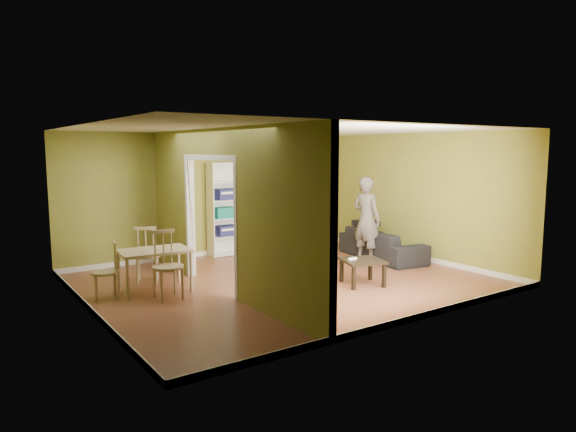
% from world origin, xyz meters
% --- Properties ---
extents(room_shell, '(6.50, 6.50, 6.50)m').
position_xyz_m(room_shell, '(0.00, 0.00, 1.30)').
color(room_shell, brown).
rests_on(room_shell, ground).
extents(partition, '(0.22, 5.50, 2.60)m').
position_xyz_m(partition, '(-1.20, 0.00, 1.30)').
color(partition, olive).
rests_on(partition, ground).
extents(wall_speaker, '(0.10, 0.10, 0.10)m').
position_xyz_m(wall_speaker, '(1.50, 2.69, 1.90)').
color(wall_speaker, black).
rests_on(wall_speaker, room_shell).
extents(sofa, '(2.22, 1.21, 0.80)m').
position_xyz_m(sofa, '(2.70, 0.36, 0.40)').
color(sofa, '#282930').
rests_on(sofa, ground).
extents(person, '(0.82, 0.69, 2.04)m').
position_xyz_m(person, '(2.22, 0.33, 1.02)').
color(person, slate).
rests_on(person, ground).
extents(bookshelf, '(0.84, 0.37, 1.99)m').
position_xyz_m(bookshelf, '(0.24, 2.61, 1.00)').
color(bookshelf, white).
rests_on(bookshelf, ground).
extents(paper_box_navy_a, '(0.43, 0.28, 0.22)m').
position_xyz_m(paper_box_navy_a, '(0.21, 2.56, 0.53)').
color(paper_box_navy_a, navy).
rests_on(paper_box_navy_a, bookshelf).
extents(paper_box_teal, '(0.45, 0.29, 0.23)m').
position_xyz_m(paper_box_teal, '(0.16, 2.56, 0.93)').
color(paper_box_teal, '#18575D').
rests_on(paper_box_teal, bookshelf).
extents(paper_box_navy_b, '(0.45, 0.29, 0.23)m').
position_xyz_m(paper_box_navy_b, '(0.22, 2.56, 1.32)').
color(paper_box_navy_b, navy).
rests_on(paper_box_navy_b, bookshelf).
extents(coffee_table, '(0.65, 0.65, 0.43)m').
position_xyz_m(coffee_table, '(0.92, -0.96, 0.36)').
color(coffee_table, black).
rests_on(coffee_table, ground).
extents(game_controller, '(0.17, 0.04, 0.03)m').
position_xyz_m(game_controller, '(0.78, -0.86, 0.45)').
color(game_controller, white).
rests_on(game_controller, coffee_table).
extents(dining_table, '(1.08, 0.72, 0.68)m').
position_xyz_m(dining_table, '(-2.09, 0.65, 0.60)').
color(dining_table, tan).
rests_on(dining_table, ground).
extents(chair_left, '(0.48, 0.48, 0.88)m').
position_xyz_m(chair_left, '(-2.87, 0.65, 0.44)').
color(chair_left, tan).
rests_on(chair_left, ground).
extents(chair_near, '(0.49, 0.49, 1.05)m').
position_xyz_m(chair_near, '(-2.07, 0.13, 0.52)').
color(chair_near, tan).
rests_on(chair_near, ground).
extents(chair_far, '(0.60, 0.60, 0.99)m').
position_xyz_m(chair_far, '(-2.00, 1.27, 0.50)').
color(chair_far, tan).
rests_on(chair_far, ground).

